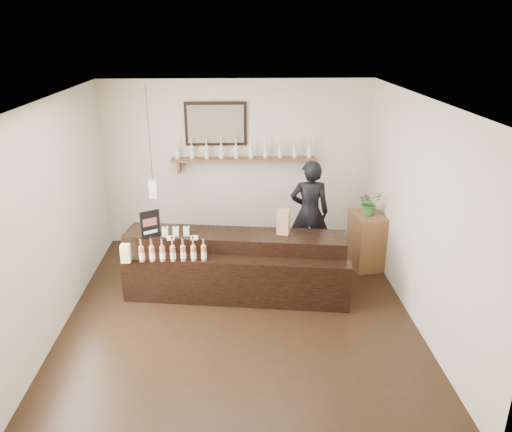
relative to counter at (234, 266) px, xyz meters
The scene contains 10 objects.
ground 0.72m from the counter, 83.62° to the right, with size 5.00×5.00×0.00m, color black.
room_shell 1.42m from the counter, 83.62° to the right, with size 5.00×5.00×5.00m.
back_wall_decor 2.24m from the counter, 92.99° to the left, with size 2.66×0.96×1.69m.
counter is the anchor object (origin of this frame).
promo_sign 1.31m from the counter, behind, with size 0.25×0.16×0.39m.
paper_bag 0.94m from the counter, ahead, with size 0.19×0.17×0.36m.
tape_dispenser 0.87m from the counter, ahead, with size 0.13×0.08×0.10m.
side_cabinet 2.20m from the counter, 20.04° to the left, with size 0.52×0.66×0.87m.
potted_plant 2.30m from the counter, 20.04° to the left, with size 0.35×0.30×0.39m, color #316829.
shopkeeper 1.62m from the counter, 39.21° to the left, with size 0.69×0.46×1.90m, color black.
Camera 1 is at (-0.01, -5.75, 3.58)m, focal length 35.00 mm.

